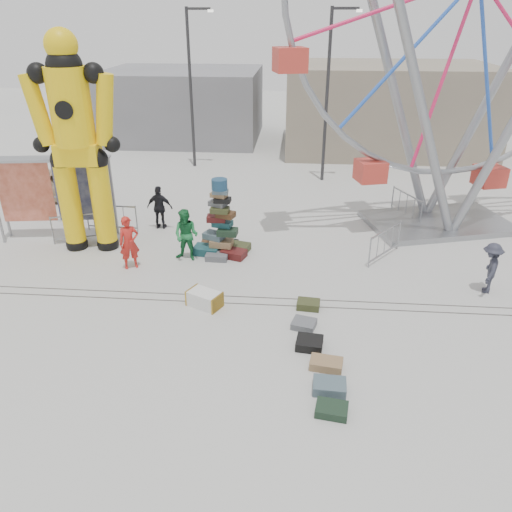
# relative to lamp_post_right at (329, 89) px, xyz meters

# --- Properties ---
(ground) EXTENTS (90.00, 90.00, 0.00)m
(ground) POSITION_rel_lamp_post_right_xyz_m (-3.09, -13.00, -4.48)
(ground) COLOR #9E9E99
(ground) RESTS_ON ground
(track_line_near) EXTENTS (40.00, 0.04, 0.01)m
(track_line_near) POSITION_rel_lamp_post_right_xyz_m (-3.09, -12.40, -4.48)
(track_line_near) COLOR #47443F
(track_line_near) RESTS_ON ground
(track_line_far) EXTENTS (40.00, 0.04, 0.01)m
(track_line_far) POSITION_rel_lamp_post_right_xyz_m (-3.09, -12.00, -4.48)
(track_line_far) COLOR #47443F
(track_line_far) RESTS_ON ground
(building_right) EXTENTS (12.00, 8.00, 5.00)m
(building_right) POSITION_rel_lamp_post_right_xyz_m (3.91, 7.00, -1.98)
(building_right) COLOR gray
(building_right) RESTS_ON ground
(building_left) EXTENTS (10.00, 8.00, 4.40)m
(building_left) POSITION_rel_lamp_post_right_xyz_m (-9.09, 9.00, -2.28)
(building_left) COLOR gray
(building_left) RESTS_ON ground
(lamp_post_right) EXTENTS (1.41, 0.25, 8.00)m
(lamp_post_right) POSITION_rel_lamp_post_right_xyz_m (0.00, 0.00, 0.00)
(lamp_post_right) COLOR #2D2D30
(lamp_post_right) RESTS_ON ground
(lamp_post_left) EXTENTS (1.41, 0.25, 8.00)m
(lamp_post_left) POSITION_rel_lamp_post_right_xyz_m (-7.00, 2.00, 0.00)
(lamp_post_left) COLOR #2D2D30
(lamp_post_left) RESTS_ON ground
(suitcase_tower) EXTENTS (2.04, 1.71, 2.75)m
(suitcase_tower) POSITION_rel_lamp_post_right_xyz_m (-3.97, -9.00, -3.71)
(suitcase_tower) COLOR #1B4C52
(suitcase_tower) RESTS_ON ground
(crash_test_dummy) EXTENTS (3.02, 1.33, 7.59)m
(crash_test_dummy) POSITION_rel_lamp_post_right_xyz_m (-8.74, -8.94, -0.48)
(crash_test_dummy) COLOR black
(crash_test_dummy) RESTS_ON ground
(ferris_wheel) EXTENTS (13.00, 4.68, 15.60)m
(ferris_wheel) POSITION_rel_lamp_post_right_xyz_m (4.33, -5.71, 3.20)
(ferris_wheel) COLOR gray
(ferris_wheel) RESTS_ON ground
(banner_scaffold) EXTENTS (4.34, 1.30, 3.10)m
(banner_scaffold) POSITION_rel_lamp_post_right_xyz_m (-10.23, -8.18, -2.16)
(banner_scaffold) COLOR gray
(banner_scaffold) RESTS_ON ground
(steamer_trunk) EXTENTS (1.13, 0.95, 0.46)m
(steamer_trunk) POSITION_rel_lamp_post_right_xyz_m (-3.95, -12.60, -4.25)
(steamer_trunk) COLOR silver
(steamer_trunk) RESTS_ON ground
(row_case_0) EXTENTS (0.70, 0.55, 0.22)m
(row_case_0) POSITION_rel_lamp_post_right_xyz_m (-0.93, -12.46, -4.37)
(row_case_0) COLOR #3C4221
(row_case_0) RESTS_ON ground
(row_case_1) EXTENTS (0.75, 0.70, 0.19)m
(row_case_1) POSITION_rel_lamp_post_right_xyz_m (-1.06, -13.45, -4.39)
(row_case_1) COLOR slate
(row_case_1) RESTS_ON ground
(row_case_2) EXTENTS (0.74, 0.68, 0.24)m
(row_case_2) POSITION_rel_lamp_post_right_xyz_m (-0.93, -14.36, -4.36)
(row_case_2) COLOR black
(row_case_2) RESTS_ON ground
(row_case_3) EXTENTS (0.85, 0.61, 0.22)m
(row_case_3) POSITION_rel_lamp_post_right_xyz_m (-0.53, -15.15, -4.37)
(row_case_3) COLOR #97744D
(row_case_3) RESTS_ON ground
(row_case_4) EXTENTS (0.78, 0.60, 0.24)m
(row_case_4) POSITION_rel_lamp_post_right_xyz_m (-0.50, -15.97, -4.36)
(row_case_4) COLOR #4D636E
(row_case_4) RESTS_ON ground
(row_case_5) EXTENTS (0.76, 0.61, 0.20)m
(row_case_5) POSITION_rel_lamp_post_right_xyz_m (-0.48, -16.68, -4.38)
(row_case_5) COLOR #1B3121
(row_case_5) RESTS_ON ground
(barricade_dummy_a) EXTENTS (1.98, 0.47, 1.10)m
(barricade_dummy_a) POSITION_rel_lamp_post_right_xyz_m (-11.71, -6.45, -3.93)
(barricade_dummy_a) COLOR gray
(barricade_dummy_a) RESTS_ON ground
(barricade_dummy_b) EXTENTS (1.90, 0.82, 1.10)m
(barricade_dummy_b) POSITION_rel_lamp_post_right_xyz_m (-9.33, -8.43, -3.93)
(barricade_dummy_b) COLOR gray
(barricade_dummy_b) RESTS_ON ground
(barricade_dummy_c) EXTENTS (2.00, 0.19, 1.10)m
(barricade_dummy_c) POSITION_rel_lamp_post_right_xyz_m (-8.51, -7.39, -3.93)
(barricade_dummy_c) COLOR gray
(barricade_dummy_c) RESTS_ON ground
(barricade_wheel_front) EXTENTS (1.31, 1.64, 1.10)m
(barricade_wheel_front) POSITION_rel_lamp_post_right_xyz_m (1.73, -8.93, -3.93)
(barricade_wheel_front) COLOR gray
(barricade_wheel_front) RESTS_ON ground
(barricade_wheel_back) EXTENTS (0.91, 1.87, 1.10)m
(barricade_wheel_back) POSITION_rel_lamp_post_right_xyz_m (3.15, -5.10, -3.93)
(barricade_wheel_back) COLOR gray
(barricade_wheel_back) RESTS_ON ground
(pedestrian_red) EXTENTS (0.79, 0.68, 1.81)m
(pedestrian_red) POSITION_rel_lamp_post_right_xyz_m (-6.84, -10.37, -3.58)
(pedestrian_red) COLOR red
(pedestrian_red) RESTS_ON ground
(pedestrian_green) EXTENTS (1.02, 0.88, 1.82)m
(pedestrian_green) POSITION_rel_lamp_post_right_xyz_m (-5.08, -9.61, -3.57)
(pedestrian_green) COLOR #1C7038
(pedestrian_green) RESTS_ON ground
(pedestrian_black) EXTENTS (1.03, 0.47, 1.73)m
(pedestrian_black) POSITION_rel_lamp_post_right_xyz_m (-6.70, -6.93, -3.62)
(pedestrian_black) COLOR black
(pedestrian_black) RESTS_ON ground
(pedestrian_grey) EXTENTS (0.91, 1.18, 1.60)m
(pedestrian_grey) POSITION_rel_lamp_post_right_xyz_m (4.51, -11.04, -3.68)
(pedestrian_grey) COLOR #2A2B38
(pedestrian_grey) RESTS_ON ground
(parked_suv) EXTENTS (4.58, 2.83, 1.18)m
(parked_suv) POSITION_rel_lamp_post_right_xyz_m (-12.54, -3.72, -3.89)
(parked_suv) COLOR tan
(parked_suv) RESTS_ON ground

